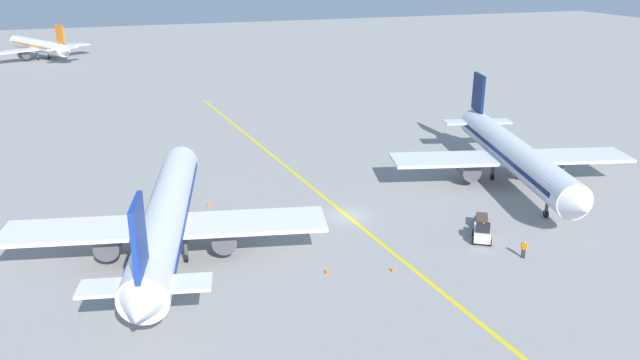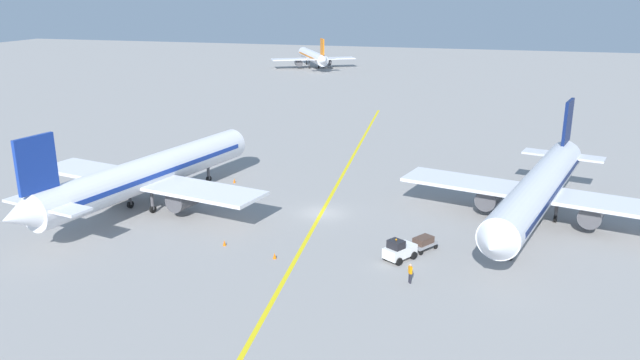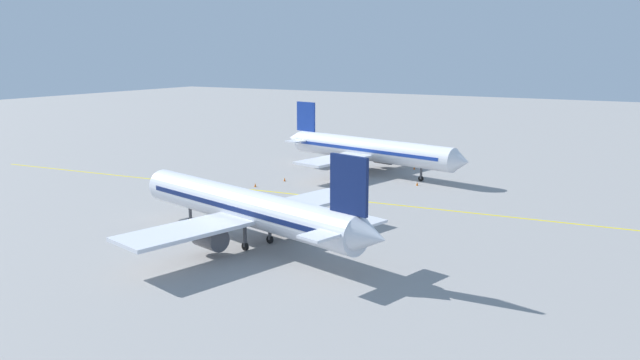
{
  "view_description": "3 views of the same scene",
  "coord_description": "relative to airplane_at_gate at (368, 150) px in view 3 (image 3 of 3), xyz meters",
  "views": [
    {
      "loc": [
        -22.17,
        -55.17,
        25.47
      ],
      "look_at": [
        -2.64,
        1.29,
        3.9
      ],
      "focal_mm": 35.0,
      "sensor_mm": 36.0,
      "label": 1
    },
    {
      "loc": [
        16.88,
        -59.71,
        22.63
      ],
      "look_at": [
        0.19,
        -1.2,
        4.05
      ],
      "focal_mm": 35.0,
      "sensor_mm": 36.0,
      "label": 2
    },
    {
      "loc": [
        70.41,
        39.36,
        19.0
      ],
      "look_at": [
        3.59,
        0.91,
        3.14
      ],
      "focal_mm": 35.0,
      "sensor_mm": 36.0,
      "label": 3
    }
  ],
  "objects": [
    {
      "name": "baggage_tug_white",
      "position": [
        28.21,
        -6.68,
        -2.81
      ],
      "size": [
        2.89,
        3.34,
        2.11
      ],
      "color": "white",
      "rests_on": "ground"
    },
    {
      "name": "traffic_cone_near_nose",
      "position": [
        17.66,
        -9.42,
        -3.43
      ],
      "size": [
        0.32,
        0.32,
        0.55
      ],
      "primitive_type": "cone",
      "color": "orange",
      "rests_on": "ground"
    },
    {
      "name": "apron_yellow_centreline",
      "position": [
        18.43,
        2.93,
        -3.71
      ],
      "size": [
        10.82,
        119.58,
        0.01
      ],
      "primitive_type": "cube",
      "rotation": [
        0.0,
        0.0,
        0.09
      ],
      "color": "yellow",
      "rests_on": "ground"
    },
    {
      "name": "baggage_cart_trailing",
      "position": [
        29.97,
        -3.89,
        -2.95
      ],
      "size": [
        2.57,
        2.95,
        1.24
      ],
      "color": "gray",
      "rests_on": "ground"
    },
    {
      "name": "airplane_at_gate",
      "position": [
        0.0,
        0.0,
        0.0
      ],
      "size": [
        28.47,
        35.29,
        10.6
      ],
      "color": "white",
      "rests_on": "ground"
    },
    {
      "name": "traffic_cone_by_wingtip",
      "position": [
        5.23,
        10.45,
        -3.43
      ],
      "size": [
        0.32,
        0.32,
        0.55
      ],
      "primitive_type": "cone",
      "color": "orange",
      "rests_on": "ground"
    },
    {
      "name": "ground_crew_worker",
      "position": [
        29.77,
        -10.9,
        -2.8
      ],
      "size": [
        0.38,
        0.51,
        1.68
      ],
      "color": "#23232D",
      "rests_on": "ground"
    },
    {
      "name": "airplane_adjacent_stand",
      "position": [
        40.11,
        5.81,
        0.0
      ],
      "size": [
        28.42,
        35.11,
        10.6
      ],
      "color": "silver",
      "rests_on": "ground"
    },
    {
      "name": "ground_plane",
      "position": [
        18.43,
        2.93,
        -3.71
      ],
      "size": [
        400.0,
        400.0,
        0.0
      ],
      "primitive_type": "plane",
      "color": "gray"
    },
    {
      "name": "traffic_cone_far_edge",
      "position": [
        -6.5,
        5.39,
        -3.43
      ],
      "size": [
        0.32,
        0.32,
        0.55
      ],
      "primitive_type": "cone",
      "color": "orange",
      "rests_on": "ground"
    },
    {
      "name": "traffic_cone_mid_apron",
      "position": [
        12.2,
        -7.95,
        -3.43
      ],
      "size": [
        0.32,
        0.32,
        0.55
      ],
      "primitive_type": "cone",
      "color": "orange",
      "rests_on": "ground"
    }
  ]
}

